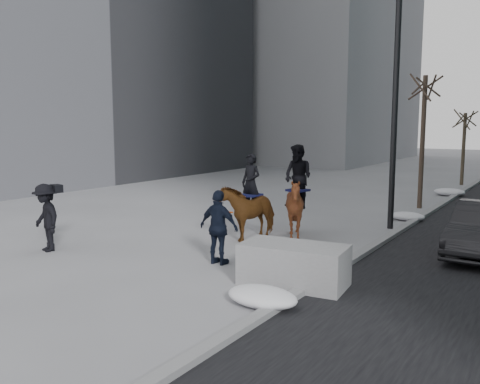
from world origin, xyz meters
The scene contains 12 objects.
ground centered at (0.00, 0.00, 0.00)m, with size 120.00×120.00×0.00m, color gray.
curb centered at (3.00, 10.00, 0.06)m, with size 0.25×90.00×0.12m, color gray.
building_left centered at (-19.00, 10.00, 10.00)m, with size 12.00×26.00×20.00m, color #595960.
planter centered at (2.63, -0.83, 0.43)m, with size 2.13×1.06×0.85m, color gray.
tree_near centered at (2.40, 10.39, 2.83)m, with size 1.20×1.20×5.65m, color #34271F, non-canonical shape.
tree_far centered at (2.40, 19.45, 2.13)m, with size 1.20×1.20×4.26m, color #372E20, non-canonical shape.
mounted_left centered at (-0.39, 2.24, 0.91)m, with size 1.09×1.98×2.44m.
mounted_right centered at (0.72, 3.02, 1.08)m, with size 1.78×1.90×2.69m.
feeder centered at (0.44, -0.38, 0.88)m, with size 1.03×0.86×1.75m.
camera_crew centered at (-4.01, -1.80, 0.89)m, with size 1.27×0.94×1.75m.
lamppost centered at (2.60, 5.61, 4.99)m, with size 0.25×3.02×9.09m.
snow_piles centered at (2.70, 6.47, 0.17)m, with size 1.37×17.73×0.35m.
Camera 1 is at (7.18, -9.85, 3.28)m, focal length 38.00 mm.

